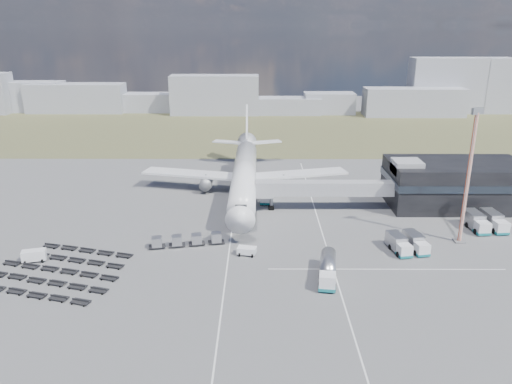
{
  "coord_description": "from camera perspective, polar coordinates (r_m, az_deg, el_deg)",
  "views": [
    {
      "loc": [
        3.27,
        -83.65,
        39.03
      ],
      "look_at": [
        2.81,
        21.05,
        4.0
      ],
      "focal_mm": 35.0,
      "sensor_mm": 36.0,
      "label": 1
    }
  ],
  "objects": [
    {
      "name": "ground",
      "position": [
        92.36,
        -1.81,
        -6.51
      ],
      "size": [
        420.0,
        420.0,
        0.0
      ],
      "primitive_type": "plane",
      "color": "#565659",
      "rests_on": "ground"
    },
    {
      "name": "skyline",
      "position": [
        236.12,
        0.94,
        11.14
      ],
      "size": [
        292.2,
        24.11,
        25.08
      ],
      "color": "#9698A4",
      "rests_on": "ground"
    },
    {
      "name": "airliner",
      "position": [
        120.87,
        -1.31,
        2.29
      ],
      "size": [
        51.59,
        64.53,
        17.62
      ],
      "color": "white",
      "rests_on": "ground"
    },
    {
      "name": "lane_markings",
      "position": [
        95.25,
        4.16,
        -5.74
      ],
      "size": [
        47.12,
        110.0,
        0.01
      ],
      "color": "silver",
      "rests_on": "ground"
    },
    {
      "name": "terminal",
      "position": [
        121.25,
        21.78,
        0.97
      ],
      "size": [
        30.4,
        16.4,
        11.0
      ],
      "color": "black",
      "rests_on": "ground"
    },
    {
      "name": "service_trucks_near",
      "position": [
        95.01,
        16.9,
        -5.63
      ],
      "size": [
        6.85,
        7.75,
        2.74
      ],
      "rotation": [
        0.0,
        0.0,
        0.19
      ],
      "color": "white",
      "rests_on": "ground"
    },
    {
      "name": "utility_van",
      "position": [
        95.29,
        -24.03,
        -6.7
      ],
      "size": [
        4.27,
        2.77,
        2.13
      ],
      "primitive_type": "cube",
      "rotation": [
        0.0,
        0.0,
        0.27
      ],
      "color": "white",
      "rests_on": "ground"
    },
    {
      "name": "jet_bridge",
      "position": [
        110.2,
        6.82,
        0.41
      ],
      "size": [
        30.3,
        3.8,
        7.05
      ],
      "color": "#939399",
      "rests_on": "ground"
    },
    {
      "name": "grass_strip",
      "position": [
        197.57,
        -0.71,
        7.11
      ],
      "size": [
        420.0,
        90.0,
        0.01
      ],
      "primitive_type": "cube",
      "color": "#4F4C2F",
      "rests_on": "ground"
    },
    {
      "name": "pushback_tug",
      "position": [
        89.69,
        -1.06,
        -6.77
      ],
      "size": [
        3.61,
        2.47,
        1.49
      ],
      "primitive_type": "cube",
      "rotation": [
        0.0,
        0.0,
        -0.2
      ],
      "color": "white",
      "rests_on": "ground"
    },
    {
      "name": "uld_row",
      "position": [
        93.93,
        -7.92,
        -5.47
      ],
      "size": [
        14.04,
        4.43,
        1.93
      ],
      "rotation": [
        0.0,
        0.0,
        0.19
      ],
      "color": "black",
      "rests_on": "ground"
    },
    {
      "name": "catering_truck",
      "position": [
        115.97,
        1.22,
        -0.38
      ],
      "size": [
        3.19,
        6.64,
        2.95
      ],
      "rotation": [
        0.0,
        0.0,
        -0.09
      ],
      "color": "white",
      "rests_on": "ground"
    },
    {
      "name": "floodlight_mast",
      "position": [
        98.58,
        23.08,
        1.54
      ],
      "size": [
        2.4,
        1.97,
        25.49
      ],
      "rotation": [
        0.0,
        0.0,
        0.42
      ],
      "color": "#C84420",
      "rests_on": "ground"
    },
    {
      "name": "service_trucks_far",
      "position": [
        110.34,
        24.72,
        -3.08
      ],
      "size": [
        6.87,
        8.03,
        3.06
      ],
      "rotation": [
        0.0,
        0.0,
        0.07
      ],
      "color": "white",
      "rests_on": "ground"
    },
    {
      "name": "baggage_dollies",
      "position": [
        90.12,
        -21.7,
        -8.35
      ],
      "size": [
        24.69,
        22.27,
        0.68
      ],
      "rotation": [
        0.0,
        0.0,
        -0.27
      ],
      "color": "black",
      "rests_on": "ground"
    },
    {
      "name": "fuel_tanker",
      "position": [
        82.35,
        8.21,
        -8.68
      ],
      "size": [
        4.16,
        10.69,
        3.37
      ],
      "rotation": [
        0.0,
        0.0,
        -0.15
      ],
      "color": "white",
      "rests_on": "ground"
    }
  ]
}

